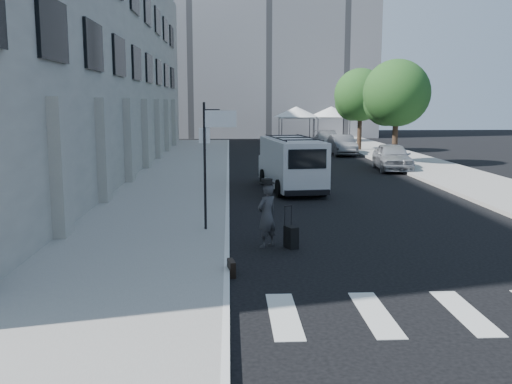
{
  "coord_description": "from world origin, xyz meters",
  "views": [
    {
      "loc": [
        -1.93,
        -12.38,
        3.68
      ],
      "look_at": [
        -1.23,
        2.48,
        1.3
      ],
      "focal_mm": 40.0,
      "sensor_mm": 36.0,
      "label": 1
    }
  ],
  "objects": [
    {
      "name": "parked_car_b",
      "position": [
        5.83,
        26.43,
        0.69
      ],
      "size": [
        1.51,
        4.19,
        1.37
      ],
      "primitive_type": "imported",
      "rotation": [
        0.0,
        0.0,
        -0.01
      ],
      "color": "#4E5055",
      "rests_on": "ground"
    },
    {
      "name": "building_left",
      "position": [
        -11.5,
        18.0,
        6.0
      ],
      "size": [
        10.0,
        44.0,
        12.0
      ],
      "primitive_type": "cube",
      "color": "gray",
      "rests_on": "ground"
    },
    {
      "name": "tree_far",
      "position": [
        7.5,
        29.15,
        3.97
      ],
      "size": [
        3.8,
        3.83,
        6.03
      ],
      "color": "black",
      "rests_on": "ground"
    },
    {
      "name": "sidewalk_right",
      "position": [
        9.0,
        20.0,
        0.07
      ],
      "size": [
        4.0,
        56.0,
        0.15
      ],
      "primitive_type": "cube",
      "color": "gray",
      "rests_on": "ground"
    },
    {
      "name": "businessman",
      "position": [
        -0.99,
        1.71,
        0.82
      ],
      "size": [
        0.71,
        0.69,
        1.64
      ],
      "primitive_type": "imported",
      "rotation": [
        0.0,
        0.0,
        3.88
      ],
      "color": "#323235",
      "rests_on": "ground"
    },
    {
      "name": "tent_right",
      "position": [
        7.2,
        38.5,
        2.71
      ],
      "size": [
        4.0,
        4.0,
        3.2
      ],
      "color": "black",
      "rests_on": "ground"
    },
    {
      "name": "briefcase",
      "position": [
        -1.9,
        -0.68,
        0.17
      ],
      "size": [
        0.19,
        0.45,
        0.34
      ],
      "primitive_type": "cube",
      "rotation": [
        0.0,
        0.0,
        0.17
      ],
      "color": "black",
      "rests_on": "ground"
    },
    {
      "name": "tree_near",
      "position": [
        7.5,
        20.15,
        3.97
      ],
      "size": [
        3.8,
        3.83,
        6.03
      ],
      "color": "black",
      "rests_on": "ground"
    },
    {
      "name": "parked_car_c",
      "position": [
        5.7,
        31.6,
        0.7
      ],
      "size": [
        2.33,
        4.97,
        1.4
      ],
      "primitive_type": "imported",
      "rotation": [
        0.0,
        0.0,
        -0.08
      ],
      "color": "gray",
      "rests_on": "ground"
    },
    {
      "name": "building_far",
      "position": [
        2.0,
        50.0,
        12.5
      ],
      "size": [
        22.0,
        12.0,
        25.0
      ],
      "primitive_type": "cube",
      "color": "slate",
      "rests_on": "ground"
    },
    {
      "name": "ground",
      "position": [
        0.0,
        0.0,
        0.0
      ],
      "size": [
        120.0,
        120.0,
        0.0
      ],
      "primitive_type": "plane",
      "color": "black",
      "rests_on": "ground"
    },
    {
      "name": "suitcase",
      "position": [
        -0.38,
        1.58,
        0.29
      ],
      "size": [
        0.37,
        0.45,
        1.07
      ],
      "rotation": [
        0.0,
        0.0,
        0.41
      ],
      "color": "black",
      "rests_on": "ground"
    },
    {
      "name": "sidewalk_left",
      "position": [
        -4.25,
        16.0,
        0.07
      ],
      "size": [
        4.5,
        48.0,
        0.15
      ],
      "primitive_type": "cube",
      "color": "gray",
      "rests_on": "ground"
    },
    {
      "name": "parked_car_a",
      "position": [
        6.8,
        17.65,
        0.73
      ],
      "size": [
        2.11,
        4.41,
        1.45
      ],
      "primitive_type": "imported",
      "rotation": [
        0.0,
        0.0,
        -0.09
      ],
      "color": "#999CA1",
      "rests_on": "ground"
    },
    {
      "name": "tent_left",
      "position": [
        4.0,
        38.0,
        2.71
      ],
      "size": [
        4.0,
        4.0,
        3.2
      ],
      "color": "black",
      "rests_on": "ground"
    },
    {
      "name": "sign_pole",
      "position": [
        -2.36,
        3.2,
        2.65
      ],
      "size": [
        1.03,
        0.07,
        3.5
      ],
      "color": "black",
      "rests_on": "sidewalk_left"
    },
    {
      "name": "cargo_van",
      "position": [
        0.65,
        11.19,
        1.1
      ],
      "size": [
        2.47,
        5.74,
        2.12
      ],
      "rotation": [
        0.0,
        0.0,
        0.12
      ],
      "color": "silver",
      "rests_on": "ground"
    }
  ]
}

